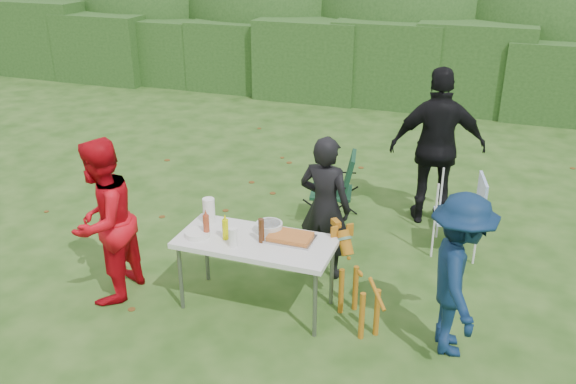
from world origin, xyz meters
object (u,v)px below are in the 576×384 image
(lawn_chair, at_px, (458,214))
(paper_towel_roll, at_px, (209,211))
(child, at_px, (458,276))
(ketchup_bottle, at_px, (206,226))
(folding_table, at_px, (256,245))
(person_black_puffy, at_px, (438,147))
(person_red_jacket, at_px, (103,222))
(dog, at_px, (359,286))
(mustard_bottle, at_px, (225,229))
(beer_bottle, at_px, (261,231))
(person_cook, at_px, (325,207))
(camping_chair, at_px, (331,188))

(lawn_chair, height_order, paper_towel_roll, paper_towel_roll)
(child, height_order, ketchup_bottle, child)
(folding_table, xyz_separation_m, person_black_puffy, (1.37, 2.53, 0.30))
(person_red_jacket, distance_m, dog, 2.54)
(lawn_chair, bearing_deg, mustard_bottle, 32.27)
(beer_bottle, bearing_deg, person_red_jacket, -169.22)
(lawn_chair, height_order, beer_bottle, beer_bottle)
(person_black_puffy, xyz_separation_m, ketchup_bottle, (-1.84, -2.62, -0.14))
(dog, bearing_deg, ketchup_bottle, 55.09)
(folding_table, height_order, lawn_chair, lawn_chair)
(ketchup_bottle, bearing_deg, person_black_puffy, 54.87)
(person_cook, relative_size, beer_bottle, 6.49)
(mustard_bottle, bearing_deg, person_red_jacket, -168.69)
(dog, bearing_deg, person_black_puffy, -48.50)
(folding_table, distance_m, person_black_puffy, 2.89)
(person_red_jacket, height_order, mustard_bottle, person_red_jacket)
(child, bearing_deg, dog, 70.59)
(camping_chair, height_order, mustard_bottle, mustard_bottle)
(lawn_chair, height_order, mustard_bottle, mustard_bottle)
(dog, height_order, ketchup_bottle, ketchup_bottle)
(person_cook, distance_m, camping_chair, 1.29)
(person_black_puffy, bearing_deg, ketchup_bottle, 39.55)
(child, bearing_deg, ketchup_bottle, 77.43)
(camping_chair, relative_size, paper_towel_roll, 3.57)
(person_red_jacket, bearing_deg, beer_bottle, 99.33)
(child, height_order, lawn_chair, child)
(folding_table, distance_m, mustard_bottle, 0.33)
(camping_chair, bearing_deg, dog, 101.05)
(person_red_jacket, bearing_deg, paper_towel_roll, 117.88)
(person_red_jacket, bearing_deg, mustard_bottle, 99.85)
(person_black_puffy, height_order, lawn_chair, person_black_puffy)
(mustard_bottle, bearing_deg, ketchup_bottle, -177.40)
(person_black_puffy, relative_size, camping_chair, 2.12)
(dog, bearing_deg, folding_table, 52.63)
(dog, relative_size, ketchup_bottle, 3.96)
(folding_table, relative_size, paper_towel_roll, 5.77)
(person_red_jacket, relative_size, beer_bottle, 6.97)
(dog, xyz_separation_m, paper_towel_roll, (-1.58, 0.14, 0.46))
(beer_bottle, distance_m, paper_towel_roll, 0.68)
(dog, distance_m, paper_towel_roll, 1.65)
(folding_table, bearing_deg, ketchup_bottle, -169.56)
(camping_chair, height_order, ketchup_bottle, ketchup_bottle)
(person_cook, xyz_separation_m, lawn_chair, (1.30, 0.99, -0.32))
(camping_chair, xyz_separation_m, ketchup_bottle, (-0.64, -2.14, 0.39))
(camping_chair, bearing_deg, person_red_jacket, 43.72)
(person_black_puffy, relative_size, mustard_bottle, 9.86)
(lawn_chair, relative_size, mustard_bottle, 4.62)
(camping_chair, relative_size, beer_bottle, 3.87)
(person_red_jacket, relative_size, camping_chair, 1.80)
(mustard_bottle, bearing_deg, beer_bottle, 8.93)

